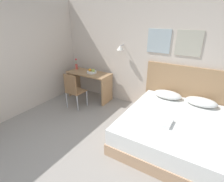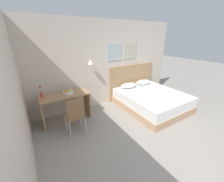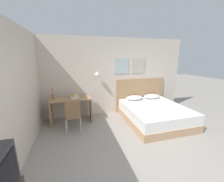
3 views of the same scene
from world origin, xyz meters
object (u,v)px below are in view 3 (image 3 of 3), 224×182
object	(u,v)px
bed	(154,114)
folded_towel_near_foot	(157,109)
pillow_right	(152,96)
desk_chair	(73,114)
fruit_bowl	(74,97)
headboard	(140,95)
flower_vase	(53,95)
desk	(71,105)
pillow_left	(134,98)

from	to	relation	value
bed	folded_towel_near_foot	distance (m)	0.43
pillow_right	desk_chair	bearing A→B (deg)	-164.53
bed	pillow_right	size ratio (longest dim) A/B	3.27
pillow_right	fruit_bowl	distance (m)	2.77
headboard	flower_vase	xyz separation A→B (m)	(-3.03, -0.27, 0.28)
folded_towel_near_foot	fruit_bowl	xyz separation A→B (m)	(-2.30, 0.99, 0.27)
headboard	flower_vase	size ratio (longest dim) A/B	5.91
headboard	folded_towel_near_foot	world-z (taller)	headboard
bed	desk_chair	world-z (taller)	desk_chair
flower_vase	desk_chair	bearing A→B (deg)	-54.09
desk	fruit_bowl	xyz separation A→B (m)	(0.10, 0.00, 0.27)
folded_towel_near_foot	headboard	bearing A→B (deg)	85.14
pillow_left	pillow_right	size ratio (longest dim) A/B	1.00
pillow_left	desk	world-z (taller)	desk
headboard	desk_chair	bearing A→B (deg)	-157.08
bed	flower_vase	world-z (taller)	flower_vase
bed	flower_vase	size ratio (longest dim) A/B	6.27
pillow_left	bed	bearing A→B (deg)	-65.71
bed	desk_chair	size ratio (longest dim) A/B	2.16
fruit_bowl	headboard	bearing A→B (deg)	8.08
folded_towel_near_foot	flower_vase	world-z (taller)	flower_vase
pillow_left	flower_vase	xyz separation A→B (m)	(-2.69, -0.01, 0.30)
pillow_right	desk_chair	size ratio (longest dim) A/B	0.66
headboard	pillow_right	size ratio (longest dim) A/B	3.09
desk_chair	flower_vase	world-z (taller)	flower_vase
pillow_right	desk_chair	xyz separation A→B (m)	(-2.82, -0.78, -0.05)
pillow_right	flower_vase	world-z (taller)	flower_vase
pillow_left	flower_vase	world-z (taller)	flower_vase
pillow_right	flower_vase	bearing A→B (deg)	-179.91
folded_towel_near_foot	flower_vase	bearing A→B (deg)	160.01
flower_vase	pillow_left	bearing A→B (deg)	0.11
desk	headboard	bearing A→B (deg)	7.80
bed	fruit_bowl	size ratio (longest dim) A/B	7.52
desk_chair	desk	bearing A→B (deg)	93.72
bed	headboard	size ratio (longest dim) A/B	1.06
pillow_left	pillow_right	xyz separation A→B (m)	(0.69, 0.00, 0.00)
desk	bed	bearing A→B (deg)	-15.27
pillow_right	pillow_left	bearing A→B (deg)	180.00
headboard	bed	bearing A→B (deg)	-90.00
bed	pillow_left	xyz separation A→B (m)	(-0.35, 0.77, 0.34)
pillow_left	desk_chair	bearing A→B (deg)	-159.85
desk	flower_vase	size ratio (longest dim) A/B	3.85
headboard	flower_vase	distance (m)	3.06
fruit_bowl	desk_chair	bearing A→B (deg)	-94.49
desk_chair	flower_vase	bearing A→B (deg)	125.91
bed	desk	distance (m)	2.62
folded_towel_near_foot	fruit_bowl	bearing A→B (deg)	156.76
folded_towel_near_foot	desk	world-z (taller)	desk
headboard	pillow_right	distance (m)	0.44
pillow_left	desk	bearing A→B (deg)	-177.90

